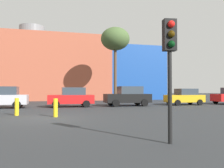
# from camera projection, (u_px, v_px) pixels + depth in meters

# --- Properties ---
(ground_plane) EXTENTS (200.00, 200.00, 0.00)m
(ground_plane) POSITION_uv_depth(u_px,v_px,m) (42.00, 118.00, 12.42)
(ground_plane) COLOR #2D3033
(building_backdrop) EXTENTS (42.75, 11.67, 11.89)m
(building_backdrop) POSITION_uv_depth(u_px,v_px,m) (32.00, 70.00, 37.46)
(building_backdrop) COLOR #B2563D
(building_backdrop) RESTS_ON ground_plane
(parked_car_1) EXTENTS (4.21, 2.07, 1.83)m
(parked_car_1) POSITION_uv_depth(u_px,v_px,m) (2.00, 97.00, 19.53)
(parked_car_1) COLOR silver
(parked_car_1) RESTS_ON ground_plane
(parked_car_2) EXTENTS (4.07, 2.00, 1.76)m
(parked_car_2) POSITION_uv_depth(u_px,v_px,m) (71.00, 97.00, 20.97)
(parked_car_2) COLOR red
(parked_car_2) RESTS_ON ground_plane
(parked_car_3) EXTENTS (4.35, 2.13, 1.89)m
(parked_car_3) POSITION_uv_depth(u_px,v_px,m) (128.00, 96.00, 22.31)
(parked_car_3) COLOR black
(parked_car_3) RESTS_ON ground_plane
(parked_car_4) EXTENTS (3.87, 1.90, 1.68)m
(parked_car_4) POSITION_uv_depth(u_px,v_px,m) (185.00, 97.00, 23.84)
(parked_car_4) COLOR gold
(parked_car_4) RESTS_ON ground_plane
(traffic_light_near_right) EXTENTS (0.39, 0.38, 3.51)m
(traffic_light_near_right) POSITION_uv_depth(u_px,v_px,m) (170.00, 52.00, 6.54)
(traffic_light_near_right) COLOR black
(traffic_light_near_right) RESTS_ON ground_plane
(bare_tree_0) EXTENTS (3.54, 3.54, 9.27)m
(bare_tree_0) POSITION_uv_depth(u_px,v_px,m) (115.00, 40.00, 28.52)
(bare_tree_0) COLOR brown
(bare_tree_0) RESTS_ON ground_plane
(bollard_yellow_0) EXTENTS (0.24, 0.24, 1.04)m
(bollard_yellow_0) POSITION_uv_depth(u_px,v_px,m) (17.00, 107.00, 13.78)
(bollard_yellow_0) COLOR yellow
(bollard_yellow_0) RESTS_ON ground_plane
(bollard_yellow_2) EXTENTS (0.24, 0.24, 1.03)m
(bollard_yellow_2) POSITION_uv_depth(u_px,v_px,m) (56.00, 108.00, 13.03)
(bollard_yellow_2) COLOR yellow
(bollard_yellow_2) RESTS_ON ground_plane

